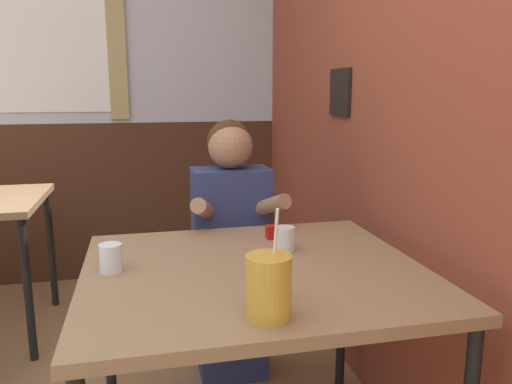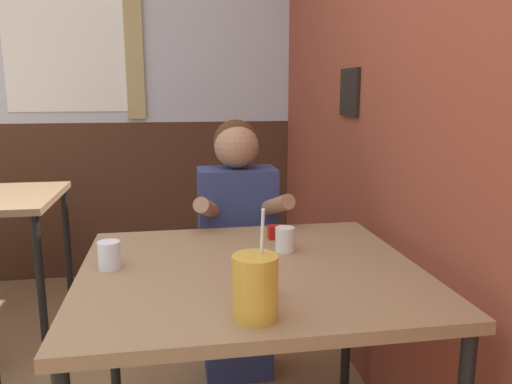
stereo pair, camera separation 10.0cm
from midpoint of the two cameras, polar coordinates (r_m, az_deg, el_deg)
brick_wall_right at (r=2.48m, az=8.94°, el=12.15°), size 0.08×4.50×2.70m
back_wall at (r=3.62m, az=-20.50°, el=11.43°), size 5.66×0.09×2.70m
main_table at (r=1.63m, az=-2.02°, el=-10.63°), size 1.07×0.95×0.77m
person_seated at (r=2.26m, az=-4.09°, el=-6.39°), size 0.42×0.40×1.19m
cocktail_pitcher at (r=1.24m, az=-0.91°, el=-10.83°), size 0.11×0.11×0.28m
glass_near_pitcher at (r=1.63m, az=-17.98°, el=-7.20°), size 0.07×0.07×0.09m
glass_center at (r=1.75m, az=1.73°, el=-5.38°), size 0.07×0.07×0.09m
condiment_ketchup at (r=1.90m, az=0.58°, el=-4.59°), size 0.06×0.04×0.05m
condiment_mustard at (r=1.38m, az=-0.40°, el=-10.84°), size 0.06×0.04×0.05m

